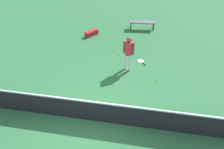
# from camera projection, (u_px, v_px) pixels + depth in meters

# --- Properties ---
(ground_plane) EXTENTS (40.00, 40.00, 0.00)m
(ground_plane) POSITION_uv_depth(u_px,v_px,m) (92.00, 120.00, 8.28)
(ground_plane) COLOR #2D6B3D
(court_net) EXTENTS (10.09, 0.09, 1.07)m
(court_net) POSITION_uv_depth(u_px,v_px,m) (91.00, 111.00, 7.97)
(court_net) COLOR #4C4C51
(court_net) RESTS_ON ground_plane
(player_near_side) EXTENTS (0.53, 0.40, 1.70)m
(player_near_side) POSITION_uv_depth(u_px,v_px,m) (129.00, 51.00, 10.04)
(player_near_side) COLOR white
(player_near_side) RESTS_ON ground_plane
(tennis_racket_near_player) EXTENTS (0.50, 0.56, 0.03)m
(tennis_racket_near_player) POSITION_uv_depth(u_px,v_px,m) (141.00, 61.00, 11.16)
(tennis_racket_near_player) COLOR white
(tennis_racket_near_player) RESTS_ON ground_plane
(tennis_ball_near_player) EXTENTS (0.07, 0.07, 0.07)m
(tennis_ball_near_player) POSITION_uv_depth(u_px,v_px,m) (157.00, 80.00, 9.99)
(tennis_ball_near_player) COLOR #C6E033
(tennis_ball_near_player) RESTS_ON ground_plane
(tennis_ball_by_net) EXTENTS (0.07, 0.07, 0.07)m
(tennis_ball_by_net) POSITION_uv_depth(u_px,v_px,m) (88.00, 42.00, 12.56)
(tennis_ball_by_net) COLOR #C6E033
(tennis_ball_by_net) RESTS_ON ground_plane
(tennis_ball_midcourt) EXTENTS (0.07, 0.07, 0.07)m
(tennis_ball_midcourt) POSITION_uv_depth(u_px,v_px,m) (120.00, 55.00, 11.57)
(tennis_ball_midcourt) COLOR #C6E033
(tennis_ball_midcourt) RESTS_ON ground_plane
(tennis_ball_baseline) EXTENTS (0.07, 0.07, 0.07)m
(tennis_ball_baseline) POSITION_uv_depth(u_px,v_px,m) (42.00, 98.00, 9.15)
(tennis_ball_baseline) COLOR #C6E033
(tennis_ball_baseline) RESTS_ON ground_plane
(courtside_bench) EXTENTS (1.53, 0.53, 0.48)m
(courtside_bench) POSITION_uv_depth(u_px,v_px,m) (142.00, 23.00, 13.58)
(courtside_bench) COLOR #595960
(courtside_bench) RESTS_ON ground_plane
(equipment_bag) EXTENTS (0.71, 0.81, 0.28)m
(equipment_bag) POSITION_uv_depth(u_px,v_px,m) (92.00, 33.00, 13.15)
(equipment_bag) COLOR #B21E1E
(equipment_bag) RESTS_ON ground_plane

